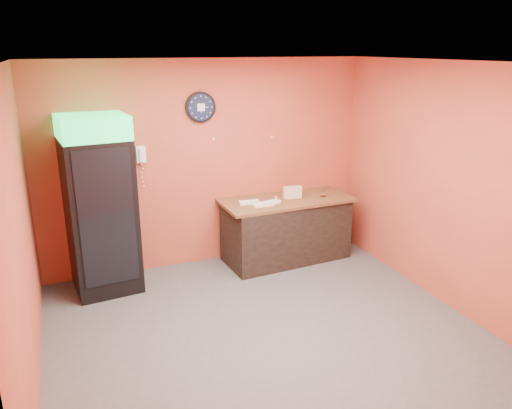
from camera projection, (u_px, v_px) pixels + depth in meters
floor at (263, 328)px, 5.45m from camera, size 4.50×4.50×0.00m
back_wall at (207, 165)px, 6.79m from camera, size 4.50×0.02×2.80m
left_wall at (18, 236)px, 4.23m from camera, size 0.02×4.00×2.80m
right_wall at (441, 184)px, 5.81m from camera, size 0.02×4.00×2.80m
ceiling at (264, 62)px, 4.60m from camera, size 4.50×4.00×0.02m
beverage_cooler at (100, 208)px, 6.02m from camera, size 0.84×0.85×2.19m
prep_counter at (286, 230)px, 7.11m from camera, size 1.78×0.89×0.86m
wall_clock at (200, 107)px, 6.51m from camera, size 0.40×0.06×0.40m
wall_phone at (141, 154)px, 6.37m from camera, size 0.12×0.10×0.21m
butcher_paper at (287, 200)px, 6.97m from camera, size 1.86×0.86×0.04m
sub_roll_stack at (292, 192)px, 6.98m from camera, size 0.27×0.12×0.16m
wrapped_sandwich_left at (263, 204)px, 6.66m from camera, size 0.29×0.12×0.04m
wrapped_sandwich_mid at (271, 202)px, 6.75m from camera, size 0.28×0.15×0.04m
wrapped_sandwich_right at (249, 202)px, 6.75m from camera, size 0.28×0.13×0.04m
kitchen_tool at (276, 198)px, 6.88m from camera, size 0.07×0.07×0.07m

